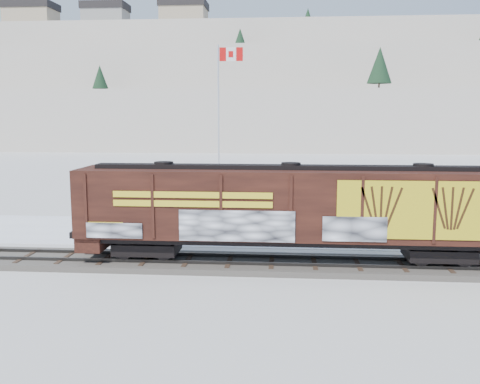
# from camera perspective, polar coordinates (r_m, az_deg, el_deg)

# --- Properties ---
(ground) EXTENTS (500.00, 500.00, 0.00)m
(ground) POSITION_cam_1_polar(r_m,az_deg,el_deg) (25.73, -1.11, -7.90)
(ground) COLOR white
(ground) RESTS_ON ground
(rail_track) EXTENTS (50.00, 3.40, 0.43)m
(rail_track) POSITION_cam_1_polar(r_m,az_deg,el_deg) (25.69, -1.11, -7.59)
(rail_track) COLOR #59544C
(rail_track) RESTS_ON ground
(parking_strip) EXTENTS (40.00, 8.00, 0.03)m
(parking_strip) POSITION_cam_1_polar(r_m,az_deg,el_deg) (32.97, 0.21, -4.27)
(parking_strip) COLOR white
(parking_strip) RESTS_ON ground
(hillside) EXTENTS (360.00, 110.00, 93.00)m
(hillside) POSITION_cam_1_polar(r_m,az_deg,el_deg) (164.56, 3.87, 10.73)
(hillside) COLOR white
(hillside) RESTS_ON ground
(hopper_railcar) EXTENTS (19.81, 3.06, 4.44)m
(hopper_railcar) POSITION_cam_1_polar(r_m,az_deg,el_deg) (24.95, 5.41, -1.58)
(hopper_railcar) COLOR black
(hopper_railcar) RESTS_ON rail_track
(flagpole) EXTENTS (2.30, 0.90, 12.31)m
(flagpole) POSITION_cam_1_polar(r_m,az_deg,el_deg) (40.84, -2.14, 4.65)
(flagpole) COLOR silver
(flagpole) RESTS_ON ground
(car_silver) EXTENTS (4.30, 2.61, 1.37)m
(car_silver) POSITION_cam_1_polar(r_m,az_deg,el_deg) (33.40, -1.76, -2.88)
(car_silver) COLOR silver
(car_silver) RESTS_ON parking_strip
(car_white) EXTENTS (5.37, 2.80, 1.68)m
(car_white) POSITION_cam_1_polar(r_m,az_deg,el_deg) (33.17, 6.83, -2.74)
(car_white) COLOR white
(car_white) RESTS_ON parking_strip
(car_dark) EXTENTS (5.20, 3.59, 1.40)m
(car_dark) POSITION_cam_1_polar(r_m,az_deg,el_deg) (33.64, 17.12, -3.14)
(car_dark) COLOR black
(car_dark) RESTS_ON parking_strip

